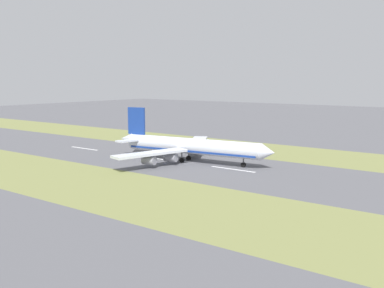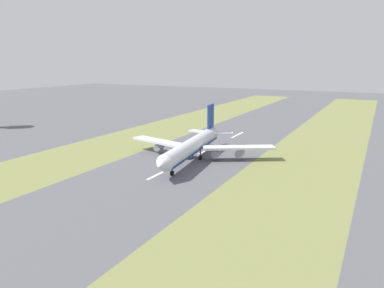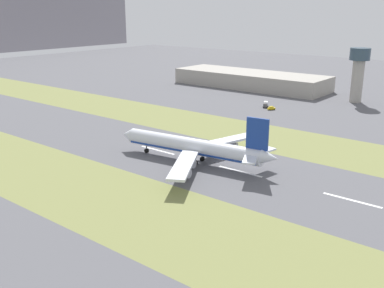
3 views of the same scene
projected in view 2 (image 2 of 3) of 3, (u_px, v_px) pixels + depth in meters
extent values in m
plane|color=#56565B|center=(186.00, 161.00, 152.11)|extent=(800.00, 800.00, 0.00)
cube|color=olive|center=(298.00, 176.00, 132.23)|extent=(40.00, 600.00, 0.01)
cube|color=olive|center=(99.00, 149.00, 172.00)|extent=(40.00, 600.00, 0.01)
cube|color=silver|center=(237.00, 135.00, 205.08)|extent=(1.20, 18.00, 0.01)
cube|color=silver|center=(207.00, 150.00, 170.26)|extent=(1.20, 18.00, 0.01)
cube|color=silver|center=(161.00, 173.00, 135.43)|extent=(1.20, 18.00, 0.01)
cylinder|color=silver|center=(192.00, 146.00, 150.41)|extent=(13.32, 56.30, 6.00)
cone|color=silver|center=(161.00, 165.00, 122.31)|extent=(6.49, 5.73, 5.88)
cone|color=silver|center=(213.00, 131.00, 178.79)|extent=(5.85, 6.62, 5.10)
cube|color=navy|center=(192.00, 150.00, 150.77)|extent=(12.73, 54.04, 0.70)
cube|color=silver|center=(239.00, 148.00, 151.60)|extent=(28.18, 19.53, 0.90)
cube|color=silver|center=(160.00, 142.00, 162.91)|extent=(29.58, 13.04, 0.90)
cylinder|color=#93939E|center=(216.00, 154.00, 151.91)|extent=(3.80, 5.18, 3.20)
cylinder|color=#93939E|center=(240.00, 153.00, 152.22)|extent=(3.80, 5.18, 3.20)
cylinder|color=#93939E|center=(175.00, 150.00, 157.73)|extent=(3.80, 5.18, 3.20)
cylinder|color=#93939E|center=(159.00, 147.00, 163.86)|extent=(3.80, 5.18, 3.20)
cube|color=navy|center=(211.00, 116.00, 172.52)|extent=(1.85, 8.04, 11.00)
cube|color=silver|center=(222.00, 133.00, 172.36)|extent=(10.92, 8.28, 0.60)
cube|color=silver|center=(199.00, 131.00, 175.92)|extent=(10.63, 6.14, 0.60)
cylinder|color=#59595E|center=(172.00, 169.00, 131.61)|extent=(0.50, 0.50, 3.20)
cylinder|color=black|center=(172.00, 173.00, 131.96)|extent=(1.13, 1.90, 1.80)
cylinder|color=#59595E|center=(200.00, 154.00, 153.13)|extent=(0.50, 0.50, 3.20)
cylinder|color=black|center=(200.00, 157.00, 153.48)|extent=(1.13, 1.90, 1.80)
cylinder|color=#59595E|center=(188.00, 153.00, 154.81)|extent=(0.50, 0.50, 3.20)
cylinder|color=black|center=(188.00, 156.00, 155.16)|extent=(1.13, 1.90, 1.80)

